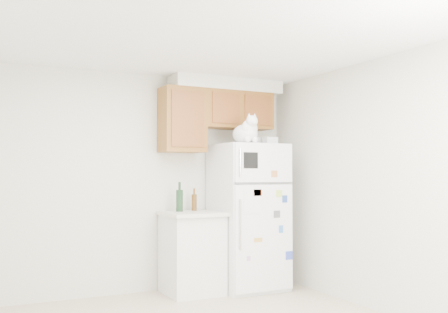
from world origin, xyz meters
TOP-DOWN VIEW (x-y plane):
  - room_shell at (0.12, 0.24)m, footprint 3.84×4.04m
  - refrigerator at (1.25, 1.61)m, footprint 0.76×0.78m
  - base_counter at (0.56, 1.68)m, footprint 0.64×0.64m
  - cat at (1.11, 1.39)m, footprint 0.32×0.48m
  - storage_box_back at (1.37, 1.71)m, footprint 0.22×0.19m
  - storage_box_front at (1.52, 1.55)m, footprint 0.15×0.11m
  - bottle_green at (0.45, 1.78)m, footprint 0.08×0.08m
  - bottle_amber at (0.66, 1.84)m, footprint 0.06×0.06m

SIDE VIEW (x-z plane):
  - base_counter at x=0.56m, z-range 0.00..0.92m
  - refrigerator at x=1.25m, z-range 0.00..1.70m
  - bottle_amber at x=0.66m, z-range 0.92..1.18m
  - bottle_green at x=0.45m, z-range 0.92..1.26m
  - room_shell at x=0.12m, z-range 0.41..2.93m
  - storage_box_front at x=1.52m, z-range 1.70..1.79m
  - storage_box_back at x=1.37m, z-range 1.70..1.80m
  - cat at x=1.11m, z-range 1.66..1.99m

